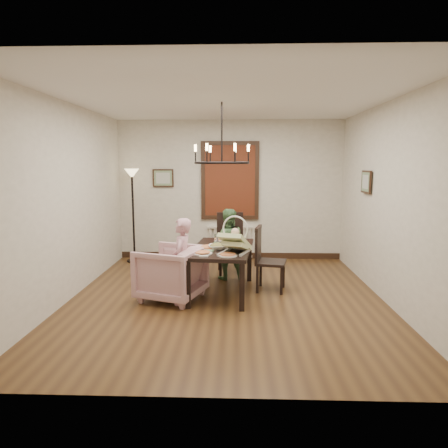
# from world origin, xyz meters

# --- Properties ---
(room_shell) EXTENTS (4.51, 5.00, 2.81)m
(room_shell) POSITION_xyz_m (0.00, 0.37, 1.40)
(room_shell) COLOR #452C17
(room_shell) RESTS_ON ground
(dining_table) EXTENTS (0.99, 1.58, 0.71)m
(dining_table) POSITION_xyz_m (-0.07, 0.23, 0.62)
(dining_table) COLOR black
(dining_table) RESTS_ON room_shell
(chair_far) EXTENTS (0.52, 0.52, 1.08)m
(chair_far) POSITION_xyz_m (0.04, 1.38, 0.54)
(chair_far) COLOR black
(chair_far) RESTS_ON room_shell
(chair_right) EXTENTS (0.52, 0.52, 1.00)m
(chair_right) POSITION_xyz_m (0.67, 0.40, 0.50)
(chair_right) COLOR black
(chair_right) RESTS_ON room_shell
(armchair) EXTENTS (1.08, 1.06, 0.77)m
(armchair) POSITION_xyz_m (-0.80, -0.05, 0.39)
(armchair) COLOR #C596A2
(armchair) RESTS_ON room_shell
(elderly_woman) EXTENTS (0.27, 0.39, 1.00)m
(elderly_woman) POSITION_xyz_m (-0.61, -0.22, 0.50)
(elderly_woman) COLOR #D395A3
(elderly_woman) RESTS_ON room_shell
(seated_man) EXTENTS (0.52, 0.42, 0.99)m
(seated_man) POSITION_xyz_m (-0.01, 1.01, 0.50)
(seated_man) COLOR #4B7546
(seated_man) RESTS_ON room_shell
(baby_bouncer) EXTENTS (0.56, 0.65, 0.36)m
(baby_bouncer) POSITION_xyz_m (0.13, -0.13, 0.88)
(baby_bouncer) COLOR beige
(baby_bouncer) RESTS_ON dining_table
(salad_bowl) EXTENTS (0.32, 0.32, 0.08)m
(salad_bowl) POSITION_xyz_m (-0.13, 0.10, 0.75)
(salad_bowl) COLOR white
(salad_bowl) RESTS_ON dining_table
(pizza_platter) EXTENTS (0.29, 0.29, 0.04)m
(pizza_platter) POSITION_xyz_m (-0.25, 0.13, 0.73)
(pizza_platter) COLOR tan
(pizza_platter) RESTS_ON dining_table
(drinking_glass) EXTENTS (0.07, 0.07, 0.14)m
(drinking_glass) POSITION_xyz_m (0.09, 0.17, 0.78)
(drinking_glass) COLOR silver
(drinking_glass) RESTS_ON dining_table
(window_blinds) EXTENTS (1.00, 0.03, 1.40)m
(window_blinds) POSITION_xyz_m (0.00, 2.46, 1.60)
(window_blinds) COLOR maroon
(window_blinds) RESTS_ON room_shell
(radiator) EXTENTS (0.92, 0.12, 0.62)m
(radiator) POSITION_xyz_m (0.00, 2.48, 0.35)
(radiator) COLOR silver
(radiator) RESTS_ON room_shell
(picture_back) EXTENTS (0.42, 0.03, 0.36)m
(picture_back) POSITION_xyz_m (-1.35, 2.47, 1.65)
(picture_back) COLOR black
(picture_back) RESTS_ON room_shell
(picture_right) EXTENTS (0.03, 0.42, 0.36)m
(picture_right) POSITION_xyz_m (2.21, 0.90, 1.65)
(picture_right) COLOR black
(picture_right) RESTS_ON room_shell
(floor_lamp) EXTENTS (0.30, 0.30, 1.80)m
(floor_lamp) POSITION_xyz_m (-1.90, 2.15, 0.90)
(floor_lamp) COLOR black
(floor_lamp) RESTS_ON room_shell
(chandelier) EXTENTS (0.80, 0.80, 0.04)m
(chandelier) POSITION_xyz_m (-0.07, 0.23, 1.95)
(chandelier) COLOR black
(chandelier) RESTS_ON room_shell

